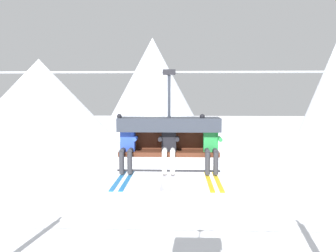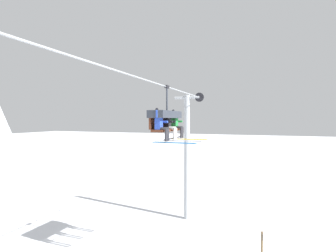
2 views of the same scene
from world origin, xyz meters
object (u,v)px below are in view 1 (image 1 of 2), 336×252
object	(u,v)px
chairlift_chair	(169,130)
skier_black	(169,145)
skier_green	(211,144)
skier_blue	(127,143)

from	to	relation	value
chairlift_chair	skier_black	distance (m)	0.37
chairlift_chair	skier_green	size ratio (longest dim) A/B	1.34
skier_black	skier_green	xyz separation A→B (m)	(0.92, 0.01, 0.02)
skier_blue	skier_black	world-z (taller)	skier_blue
chairlift_chair	skier_blue	size ratio (longest dim) A/B	1.34
skier_black	skier_green	distance (m)	0.92
chairlift_chair	skier_blue	xyz separation A→B (m)	(-0.93, -0.21, -0.27)
skier_green	skier_black	bearing A→B (deg)	-179.58
chairlift_chair	skier_black	world-z (taller)	chairlift_chair
skier_blue	skier_black	xyz separation A→B (m)	(0.93, -0.01, -0.02)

